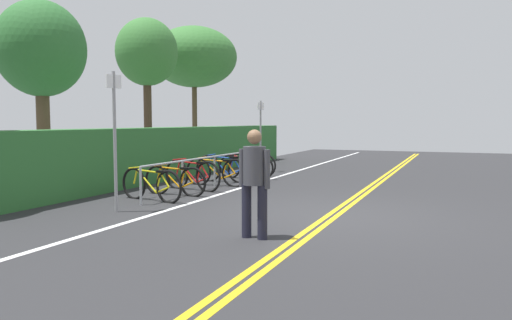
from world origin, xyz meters
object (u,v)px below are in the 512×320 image
bicycle_4 (224,169)px  sign_post_near (115,129)px  bicycle_2 (192,175)px  bicycle_6 (252,164)px  pedestrian (254,177)px  tree_far_right (147,54)px  tree_extra (194,57)px  bicycle_0 (151,185)px  sign_post_far (261,129)px  bicycle_1 (175,181)px  bike_rack (214,163)px  bicycle_3 (217,172)px  tree_mid (41,51)px  bicycle_5 (246,167)px

bicycle_4 → sign_post_near: size_ratio=0.68×
bicycle_2 → bicycle_6: bicycle_2 is taller
pedestrian → sign_post_near: (0.90, 3.15, 0.64)m
tree_far_right → tree_extra: tree_extra is taller
bicycle_2 → tree_extra: (7.44, 4.18, 3.93)m
bicycle_0 → pedestrian: bearing=-123.9°
sign_post_near → bicycle_4: bearing=1.8°
bicycle_2 → sign_post_far: 4.75m
bicycle_1 → bicycle_6: bicycle_6 is taller
bicycle_2 → tree_far_right: tree_far_right is taller
bike_rack → bicycle_3: size_ratio=3.55×
bicycle_1 → tree_extra: bearing=27.0°
bicycle_3 → tree_far_right: 6.10m
tree_far_right → tree_extra: 3.72m
bicycle_2 → bicycle_4: bicycle_4 is taller
tree_far_right → sign_post_near: bearing=-149.2°
bicycle_6 → tree_mid: bearing=135.4°
bike_rack → sign_post_near: (-3.97, -0.03, 0.93)m
bicycle_0 → tree_extra: bearing=24.6°
bike_rack → pedestrian: size_ratio=4.12×
bicycle_2 → bike_rack: bearing=-8.2°
bicycle_5 → bicycle_6: 0.92m
bike_rack → tree_far_right: size_ratio=1.24×
tree_extra → sign_post_far: bearing=-124.5°
bicycle_3 → bicycle_4: (0.78, 0.16, 0.01)m
bicycle_6 → sign_post_near: sign_post_near is taller
bicycle_0 → pedestrian: pedestrian is taller
bicycle_0 → bicycle_4: size_ratio=0.98×
bicycle_2 → tree_mid: size_ratio=0.36×
bicycle_2 → bicycle_5: size_ratio=0.99×
bike_rack → tree_extra: tree_extra is taller
bicycle_4 → bicycle_5: 1.03m
bicycle_5 → sign_post_far: 2.18m
bicycle_4 → bike_rack: bearing=-171.7°
pedestrian → tree_far_right: tree_far_right is taller
bicycle_4 → bicycle_5: bearing=-11.2°
bicycle_6 → tree_extra: bearing=48.0°
bike_rack → sign_post_near: size_ratio=2.49×
bicycle_0 → bicycle_4: bicycle_4 is taller
bicycle_1 → bicycle_4: 2.60m
tree_extra → bicycle_6: bearing=-132.0°
sign_post_far → tree_far_right: bearing=103.1°
tree_far_right → bicycle_5: bearing=-103.6°
bicycle_0 → tree_extra: size_ratio=0.31×
bicycle_6 → tree_extra: 6.91m
bicycle_2 → pedestrian: size_ratio=1.12×
tree_mid → sign_post_far: bearing=-37.9°
bicycle_4 → sign_post_far: 3.07m
bike_rack → bicycle_4: bike_rack is taller
bicycle_6 → sign_post_far: (0.98, 0.12, 1.07)m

